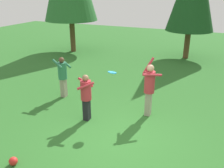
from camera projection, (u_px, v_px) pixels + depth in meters
ground_plane at (121, 136)px, 7.05m from camera, size 40.00×40.00×0.00m
person_thrower at (149, 86)px, 7.82m from camera, size 0.69×0.68×1.97m
person_catcher at (86, 94)px, 7.58m from camera, size 0.68×0.67×1.55m
person_bystander at (63, 74)px, 9.26m from camera, size 0.67×0.63×1.60m
frisbee at (112, 72)px, 7.41m from camera, size 0.37×0.37×0.08m
ball_red at (13, 161)px, 5.85m from camera, size 0.21×0.21×0.21m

